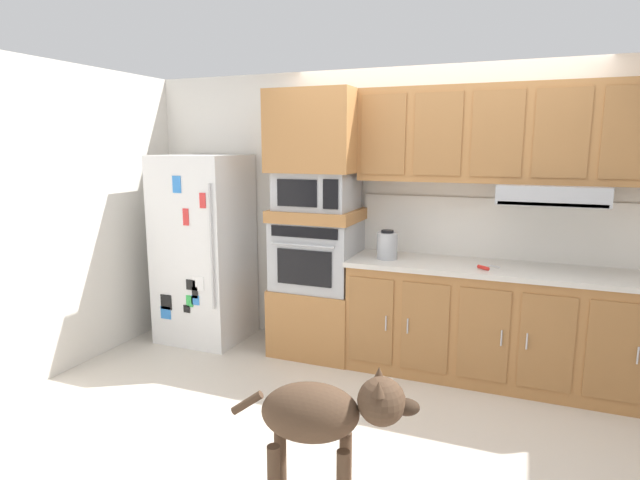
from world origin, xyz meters
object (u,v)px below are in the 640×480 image
(microwave, at_px, (317,191))
(electric_kettle, at_px, (387,245))
(refrigerator, at_px, (204,248))
(built_in_oven, at_px, (317,254))
(dog, at_px, (327,415))
(screwdriver, at_px, (484,267))

(microwave, bearing_deg, electric_kettle, -4.21)
(refrigerator, bearing_deg, electric_kettle, 0.66)
(built_in_oven, bearing_deg, electric_kettle, -4.21)
(built_in_oven, distance_m, dog, 2.08)
(refrigerator, xyz_separation_m, dog, (1.94, -1.80, -0.39))
(built_in_oven, height_order, screwdriver, built_in_oven)
(electric_kettle, bearing_deg, screwdriver, -6.55)
(built_in_oven, xyz_separation_m, dog, (0.81, -1.87, -0.41))
(built_in_oven, bearing_deg, microwave, -0.77)
(microwave, relative_size, screwdriver, 3.82)
(microwave, height_order, dog, microwave)
(dog, bearing_deg, electric_kettle, 80.62)
(electric_kettle, bearing_deg, microwave, 175.79)
(screwdriver, relative_size, dog, 0.18)
(refrigerator, relative_size, microwave, 2.73)
(refrigerator, height_order, screwdriver, refrigerator)
(refrigerator, xyz_separation_m, microwave, (1.13, 0.07, 0.58))
(microwave, bearing_deg, refrigerator, -176.58)
(screwdriver, bearing_deg, dog, -109.60)
(screwdriver, bearing_deg, built_in_oven, 174.50)
(refrigerator, height_order, microwave, refrigerator)
(screwdriver, height_order, dog, screwdriver)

